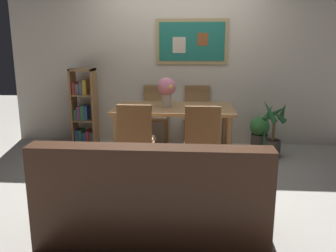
# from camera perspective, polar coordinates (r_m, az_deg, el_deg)

# --- Properties ---
(ground_plane) EXTENTS (12.00, 12.00, 0.00)m
(ground_plane) POSITION_cam_1_polar(r_m,az_deg,el_deg) (4.47, 0.92, -7.38)
(ground_plane) COLOR #B7B2A8
(wall_back_with_painting) EXTENTS (5.20, 0.14, 2.60)m
(wall_back_with_painting) POSITION_cam_1_polar(r_m,az_deg,el_deg) (5.59, 1.83, 10.54)
(wall_back_with_painting) COLOR beige
(wall_back_with_painting) RESTS_ON ground_plane
(dining_table) EXTENTS (1.56, 0.87, 0.73)m
(dining_table) POSITION_cam_1_polar(r_m,az_deg,el_deg) (4.74, 0.89, 1.92)
(dining_table) COLOR #9E7042
(dining_table) RESTS_ON ground_plane
(dining_chair_near_right) EXTENTS (0.40, 0.41, 0.91)m
(dining_chair_near_right) POSITION_cam_1_polar(r_m,az_deg,el_deg) (3.99, 5.42, -1.87)
(dining_chair_near_right) COLOR #9E7042
(dining_chair_near_right) RESTS_ON ground_plane
(dining_chair_far_right) EXTENTS (0.40, 0.41, 0.91)m
(dining_chair_far_right) POSITION_cam_1_polar(r_m,az_deg,el_deg) (5.50, 4.61, 2.39)
(dining_chair_far_right) COLOR #9E7042
(dining_chair_far_right) RESTS_ON ground_plane
(dining_chair_near_left) EXTENTS (0.40, 0.41, 0.91)m
(dining_chair_near_left) POSITION_cam_1_polar(r_m,az_deg,el_deg) (4.07, -5.08, -1.56)
(dining_chair_near_left) COLOR #9E7042
(dining_chair_near_left) RESTS_ON ground_plane
(dining_chair_far_left) EXTENTS (0.40, 0.41, 0.91)m
(dining_chair_far_left) POSITION_cam_1_polar(r_m,az_deg,el_deg) (5.53, -1.99, 2.49)
(dining_chair_far_left) COLOR #9E7042
(dining_chair_far_left) RESTS_ON ground_plane
(leather_couch) EXTENTS (1.80, 0.84, 0.84)m
(leather_couch) POSITION_cam_1_polar(r_m,az_deg,el_deg) (3.03, -2.38, -11.53)
(leather_couch) COLOR #472819
(leather_couch) RESTS_ON ground_plane
(bookshelf) EXTENTS (0.36, 0.28, 1.18)m
(bookshelf) POSITION_cam_1_polar(r_m,az_deg,el_deg) (5.66, -13.19, 2.33)
(bookshelf) COLOR #9E7042
(bookshelf) RESTS_ON ground_plane
(potted_ivy) EXTENTS (0.29, 0.29, 0.54)m
(potted_ivy) POSITION_cam_1_polar(r_m,az_deg,el_deg) (5.54, 14.31, -0.88)
(potted_ivy) COLOR #4C4742
(potted_ivy) RESTS_ON ground_plane
(potted_palm) EXTENTS (0.41, 0.43, 0.82)m
(potted_palm) POSITION_cam_1_polar(r_m,az_deg,el_deg) (5.15, 16.39, -1.08)
(potted_palm) COLOR #4C4742
(potted_palm) RESTS_ON ground_plane
(flower_vase) EXTENTS (0.25, 0.24, 0.38)m
(flower_vase) POSITION_cam_1_polar(r_m,az_deg,el_deg) (4.73, -0.17, 5.88)
(flower_vase) COLOR beige
(flower_vase) RESTS_ON dining_table
(tv_remote) EXTENTS (0.16, 0.08, 0.02)m
(tv_remote) POSITION_cam_1_polar(r_m,az_deg,el_deg) (4.73, 7.39, 3.08)
(tv_remote) COLOR black
(tv_remote) RESTS_ON dining_table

